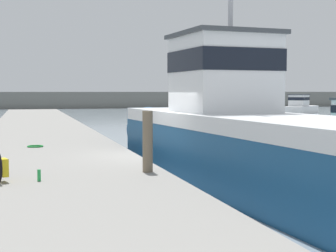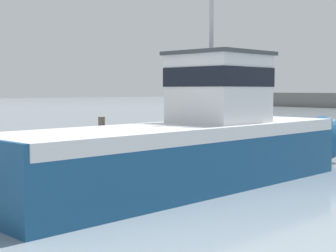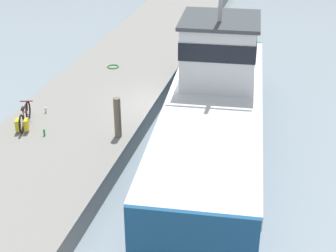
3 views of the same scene
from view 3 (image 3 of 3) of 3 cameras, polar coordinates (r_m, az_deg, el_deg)
The scene contains 8 objects.
ground_plane at distance 19.55m, azimuth 0.49°, elevation 0.43°, with size 320.00×320.00×0.00m, color #84939E.
dock_pier at distance 20.27m, azimuth -7.99°, elevation 2.28°, with size 4.74×80.00×0.72m, color gray.
fishing_boat_main at distance 17.71m, azimuth 5.25°, elevation 2.41°, with size 4.16×14.86×8.95m.
bicycle_touring at distance 18.11m, azimuth -15.68°, elevation 0.75°, with size 0.74×1.68×0.72m.
mooring_post at distance 16.81m, azimuth -5.62°, elevation 0.95°, with size 0.23×0.23×1.38m, color #756651.
hose_coil at distance 23.05m, azimuth -6.12°, elevation 6.56°, with size 0.52×0.52×0.05m, color #197A2D.
water_bottle_by_bike at distance 17.50m, azimuth -13.56°, elevation -0.71°, with size 0.07×0.07×0.24m, color green.
water_bottle_on_curb at distance 19.11m, azimuth -13.40°, elevation 1.73°, with size 0.08×0.08×0.22m, color silver.
Camera 3 is at (4.10, -16.97, 8.80)m, focal length 55.00 mm.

